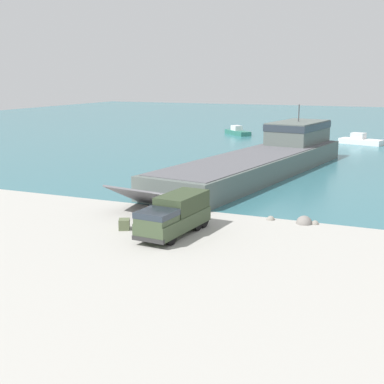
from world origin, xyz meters
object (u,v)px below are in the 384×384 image
Objects in this scene: moored_boat_c at (237,132)px; military_truck at (174,215)px; landing_craft at (267,156)px; moored_boat_b at (361,141)px; soldier_on_ramp at (148,215)px; cargo_crate at (124,224)px.

military_truck is at bearing 58.42° from moored_boat_c.
moored_boat_b is (7.82, 33.79, -1.34)m from landing_craft.
moored_boat_c is at bearing -160.65° from military_truck.
landing_craft reaches higher than moored_boat_c.
military_truck is 4.66× the size of soldier_on_ramp.
soldier_on_ramp is (-2.93, 1.17, -0.61)m from military_truck.
landing_craft is 6.35× the size of moored_boat_c.
moored_boat_b is 1.15× the size of moored_boat_c.
military_truck is 7.76× the size of cargo_crate.
military_truck is at bearing 72.55° from soldier_on_ramp.
moored_boat_b is at bearing 119.69° from moored_boat_c.
military_truck is 4.42m from cargo_crate.
moored_boat_b reaches higher than moored_boat_c.
moored_boat_b is at bearing 85.62° from landing_craft.
military_truck is at bearing 5.01° from cargo_crate.
military_truck reaches higher than moored_boat_c.
military_truck is 1.11× the size of moored_boat_c.
soldier_on_ramp is at bearing 56.36° from moored_boat_c.
landing_craft is 43.75m from moored_boat_c.
landing_craft is 34.71m from moored_boat_b.
cargo_crate is at bearing -87.54° from landing_craft.
soldier_on_ramp is at bearing 8.60° from moored_boat_b.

